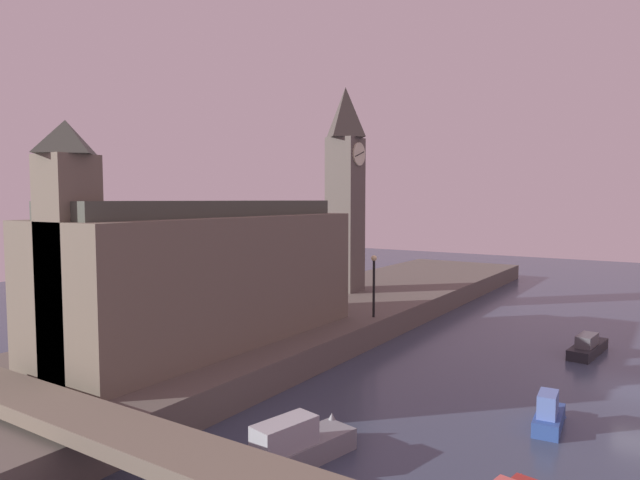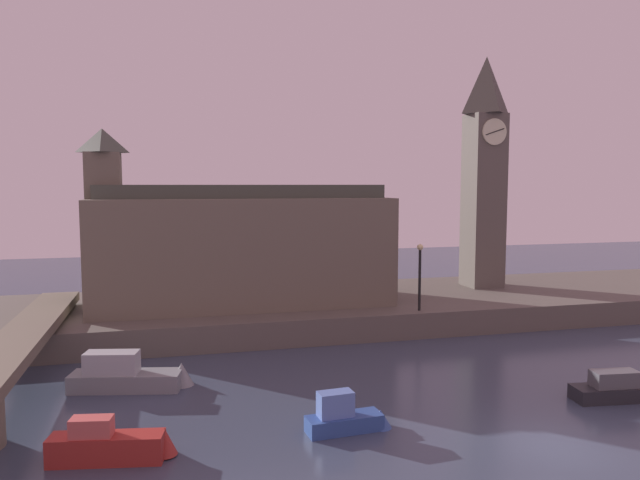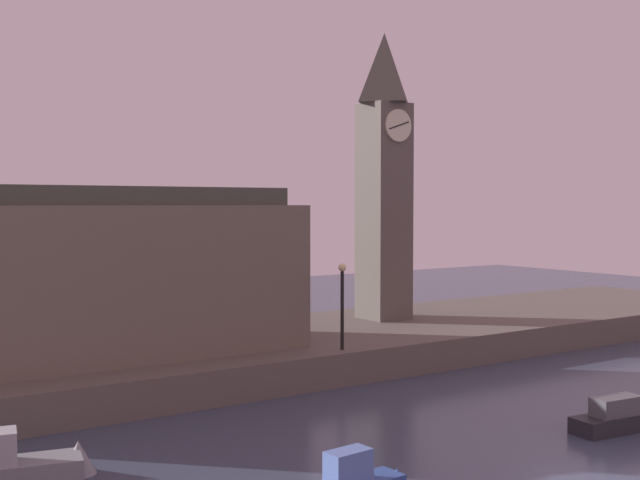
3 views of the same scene
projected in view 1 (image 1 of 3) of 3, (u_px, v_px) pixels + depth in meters
far_embankment at (292, 323)px, 36.31m from camera, size 70.00×12.00×1.50m
clock_tower at (345, 186)px, 44.31m from camera, size 2.62×2.65×16.24m
parliament_hall at (206, 273)px, 28.56m from camera, size 17.88×6.22×10.50m
streetlamp at (374, 279)px, 34.59m from camera, size 0.36×0.36×3.90m
boat_tour_blue at (550, 414)px, 21.67m from camera, size 3.24×1.16×1.50m
boat_barge_dark at (589, 345)px, 32.10m from camera, size 5.03×1.68×1.48m
boat_cruiser_grey at (301, 444)px, 18.80m from camera, size 5.50×2.33×1.87m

